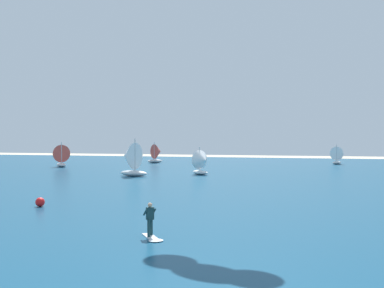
# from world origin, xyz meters

# --- Properties ---
(ocean) EXTENTS (160.00, 90.00, 0.10)m
(ocean) POSITION_xyz_m (0.00, 51.48, 0.05)
(ocean) COLOR navy
(ocean) RESTS_ON ground
(kitesurfer) EXTENTS (1.60, 1.91, 1.67)m
(kitesurfer) POSITION_xyz_m (-2.18, 15.91, 0.70)
(kitesurfer) COLOR white
(kitesurfer) RESTS_ON ocean
(sailboat_outermost) EXTENTS (2.74, 3.08, 3.44)m
(sailboat_outermost) POSITION_xyz_m (11.20, 76.49, 1.67)
(sailboat_outermost) COLOR silver
(sailboat_outermost) RESTS_ON ocean
(sailboat_leading) EXTENTS (3.26, 3.42, 3.81)m
(sailboat_leading) POSITION_xyz_m (-20.80, 73.05, 1.84)
(sailboat_leading) COLOR silver
(sailboat_leading) RESTS_ON ocean
(sailboat_center_horizon) EXTENTS (3.12, 3.02, 3.49)m
(sailboat_center_horizon) POSITION_xyz_m (-7.26, 50.21, 1.70)
(sailboat_center_horizon) COLOR white
(sailboat_center_horizon) RESTS_ON ocean
(sailboat_near_shore) EXTENTS (3.50, 3.45, 3.94)m
(sailboat_near_shore) POSITION_xyz_m (-32.38, 59.03, 1.90)
(sailboat_near_shore) COLOR silver
(sailboat_near_shore) RESTS_ON ocean
(sailboat_mid_left) EXTENTS (4.06, 3.56, 4.58)m
(sailboat_mid_left) POSITION_xyz_m (-15.44, 46.38, 2.20)
(sailboat_mid_left) COLOR silver
(sailboat_mid_left) RESTS_ON ocean
(marker_buoy) EXTENTS (0.64, 0.64, 0.64)m
(marker_buoy) POSITION_xyz_m (-12.75, 22.95, 0.42)
(marker_buoy) COLOR red
(marker_buoy) RESTS_ON ocean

